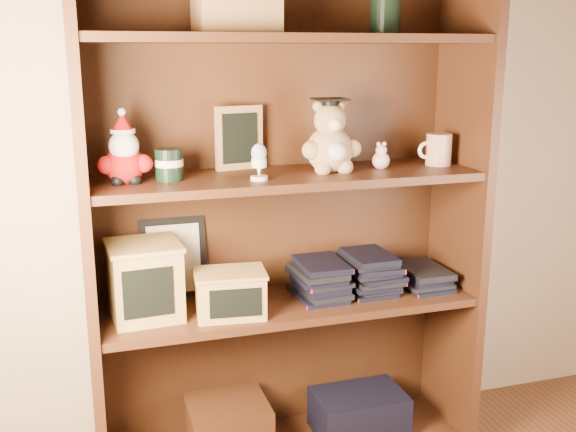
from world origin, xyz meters
name	(u,v)px	position (x,y,z in m)	size (l,w,h in m)	color
bookcase	(282,225)	(-0.06, 1.36, 0.78)	(1.20, 0.35, 1.60)	#452413
shelf_lower	(288,304)	(-0.06, 1.30, 0.54)	(1.14, 0.33, 0.02)	#452413
shelf_upper	(288,178)	(-0.06, 1.30, 0.94)	(1.14, 0.33, 0.02)	#452413
santa_plush	(124,155)	(-0.53, 1.30, 1.03)	(0.15, 0.11, 0.21)	#A50F0F
teachers_tin	(169,164)	(-0.41, 1.30, 1.00)	(0.08, 0.08, 0.09)	black
chalkboard_plaque	(239,139)	(-0.18, 1.42, 1.04)	(0.15, 0.09, 0.19)	#9E7547
egg_cup	(259,160)	(-0.17, 1.23, 1.01)	(0.05, 0.05, 0.10)	white
grad_teddy_bear	(330,143)	(0.07, 1.30, 1.04)	(0.19, 0.16, 0.23)	tan
pink_figurine	(381,158)	(0.24, 1.30, 0.98)	(0.05, 0.05, 0.09)	beige
teacher_mug	(438,150)	(0.44, 1.30, 1.00)	(0.11, 0.08, 0.10)	silver
certificate_frame	(174,258)	(-0.39, 1.44, 0.68)	(0.20, 0.05, 0.25)	black
treats_box	(145,280)	(-0.49, 1.30, 0.66)	(0.22, 0.22, 0.22)	tan
pencils_box	(230,293)	(-0.26, 1.24, 0.62)	(0.22, 0.17, 0.14)	tan
book_stack_left	(320,280)	(0.05, 1.30, 0.61)	(0.14, 0.20, 0.11)	black
book_stack_mid	(371,270)	(0.22, 1.30, 0.62)	(0.14, 0.20, 0.14)	black
book_stack_right	(422,276)	(0.40, 1.30, 0.58)	(0.14, 0.20, 0.06)	black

